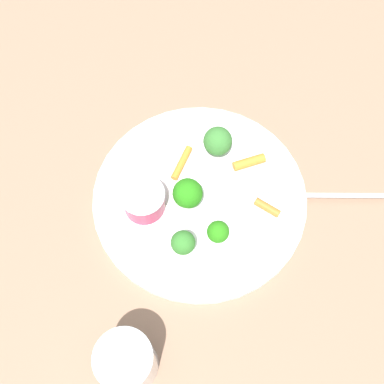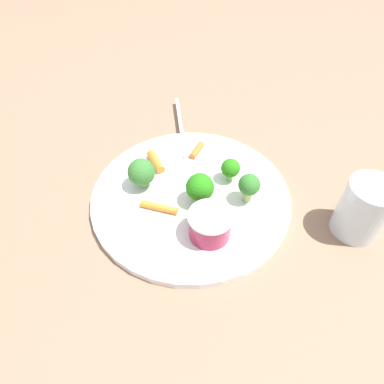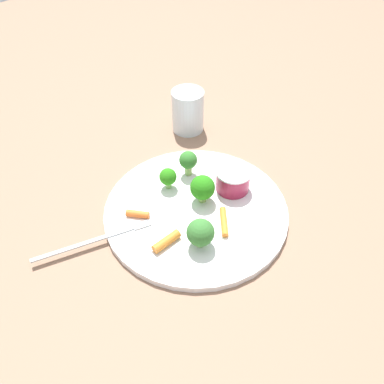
# 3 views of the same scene
# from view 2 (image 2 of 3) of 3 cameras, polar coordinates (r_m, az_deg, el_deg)

# --- Properties ---
(ground_plane) EXTENTS (2.40, 2.40, 0.00)m
(ground_plane) POSITION_cam_2_polar(r_m,az_deg,el_deg) (0.53, -0.20, -1.15)
(ground_plane) COLOR #8E6B53
(plate) EXTENTS (0.31, 0.31, 0.01)m
(plate) POSITION_cam_2_polar(r_m,az_deg,el_deg) (0.53, -0.20, -0.72)
(plate) COLOR white
(plate) RESTS_ON ground_plane
(sauce_cup) EXTENTS (0.06, 0.06, 0.04)m
(sauce_cup) POSITION_cam_2_polar(r_m,az_deg,el_deg) (0.46, 3.10, -5.61)
(sauce_cup) COLOR #99213F
(sauce_cup) RESTS_ON plate
(broccoli_floret_0) EXTENTS (0.04, 0.04, 0.05)m
(broccoli_floret_0) POSITION_cam_2_polar(r_m,az_deg,el_deg) (0.49, 1.37, 0.75)
(broccoli_floret_0) COLOR #8CB35D
(broccoli_floret_0) RESTS_ON plate
(broccoli_floret_1) EXTENTS (0.03, 0.03, 0.04)m
(broccoli_floret_1) POSITION_cam_2_polar(r_m,az_deg,el_deg) (0.53, 6.63, 4.00)
(broccoli_floret_1) COLOR #7FB85C
(broccoli_floret_1) RESTS_ON plate
(broccoli_floret_2) EXTENTS (0.04, 0.04, 0.05)m
(broccoli_floret_2) POSITION_cam_2_polar(r_m,az_deg,el_deg) (0.52, -8.65, 3.34)
(broccoli_floret_2) COLOR #84B369
(broccoli_floret_2) RESTS_ON plate
(broccoli_floret_3) EXTENTS (0.03, 0.03, 0.05)m
(broccoli_floret_3) POSITION_cam_2_polar(r_m,az_deg,el_deg) (0.50, 9.75, 1.06)
(broccoli_floret_3) COLOR #93BC67
(broccoli_floret_3) RESTS_ON plate
(carrot_stick_0) EXTENTS (0.04, 0.03, 0.01)m
(carrot_stick_0) POSITION_cam_2_polar(r_m,az_deg,el_deg) (0.59, 0.85, 7.17)
(carrot_stick_0) COLOR orange
(carrot_stick_0) RESTS_ON plate
(carrot_stick_1) EXTENTS (0.05, 0.05, 0.01)m
(carrot_stick_1) POSITION_cam_2_polar(r_m,az_deg,el_deg) (0.50, -5.65, -2.62)
(carrot_stick_1) COLOR orange
(carrot_stick_1) RESTS_ON plate
(carrot_stick_2) EXTENTS (0.02, 0.05, 0.01)m
(carrot_stick_2) POSITION_cam_2_polar(r_m,az_deg,el_deg) (0.57, -6.21, 5.22)
(carrot_stick_2) COLOR orange
(carrot_stick_2) RESTS_ON plate
(fork) EXTENTS (0.07, 0.18, 0.00)m
(fork) POSITION_cam_2_polar(r_m,az_deg,el_deg) (0.65, -1.92, 11.14)
(fork) COLOR silver
(fork) RESTS_ON plate
(drinking_glass) EXTENTS (0.07, 0.07, 0.09)m
(drinking_glass) POSITION_cam_2_polar(r_m,az_deg,el_deg) (0.52, 27.30, -2.64)
(drinking_glass) COLOR silver
(drinking_glass) RESTS_ON ground_plane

